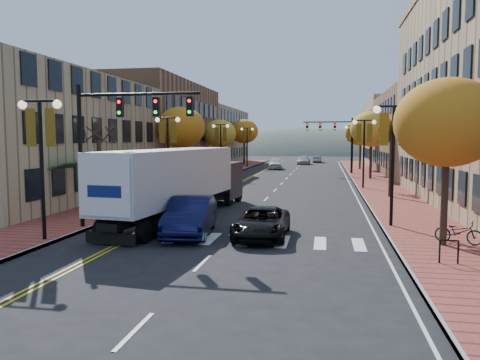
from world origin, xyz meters
The scene contains 32 objects.
ground centered at (0.00, 0.00, 0.00)m, with size 200.00×200.00×0.00m, color black.
sidewalk_left centered at (-9.00, 32.50, 0.07)m, with size 4.00×85.00×0.15m, color brown.
sidewalk_right centered at (9.00, 32.50, 0.07)m, with size 4.00×85.00×0.15m, color brown.
building_left_near centered at (-17.00, 13.00, 4.50)m, with size 12.00×22.00×9.00m, color #9E8966.
building_left_mid centered at (-17.00, 36.00, 5.50)m, with size 12.00×24.00×11.00m, color brown.
building_left_far centered at (-17.00, 61.00, 4.75)m, with size 12.00×26.00×9.50m, color #9E8966.
building_right_mid centered at (18.50, 42.00, 5.00)m, with size 15.00×24.00×10.00m, color brown.
building_right_far centered at (18.50, 64.00, 5.50)m, with size 15.00×20.00×11.00m, color #9E8966.
tree_left_a centered at (-9.00, 8.00, 2.25)m, with size 0.28×0.28×4.20m.
tree_left_b centered at (-9.00, 24.00, 5.45)m, with size 4.48×4.48×7.21m.
tree_left_c centered at (-9.00, 40.00, 5.05)m, with size 4.16×4.16×6.69m.
tree_left_d centered at (-9.00, 58.00, 5.60)m, with size 4.61×4.61×7.42m.
tree_right_a centered at (9.00, 2.00, 5.05)m, with size 4.16×4.16×6.69m.
tree_right_b centered at (9.00, 18.00, 2.25)m, with size 0.28×0.28×4.20m.
tree_right_c centered at (9.00, 34.00, 5.45)m, with size 4.48×4.48×7.21m.
tree_right_d centered at (9.00, 50.00, 5.29)m, with size 4.35×4.35×7.00m.
lamp_left_a centered at (-7.50, 0.00, 4.29)m, with size 1.96×0.36×6.05m.
lamp_left_b centered at (-7.50, 16.00, 4.29)m, with size 1.96×0.36×6.05m.
lamp_left_c centered at (-7.50, 34.00, 4.29)m, with size 1.96×0.36×6.05m.
lamp_left_d centered at (-7.50, 52.00, 4.29)m, with size 1.96×0.36×6.05m.
lamp_right_a centered at (7.50, 6.00, 4.29)m, with size 1.96×0.36×6.05m.
lamp_right_b centered at (7.50, 24.00, 4.29)m, with size 1.96×0.36×6.05m.
lamp_right_c centered at (7.50, 42.00, 4.29)m, with size 1.96×0.36×6.05m.
traffic_mast_near centered at (-5.48, 3.00, 4.92)m, with size 6.10×0.35×7.00m.
traffic_mast_far centered at (5.48, 42.00, 4.92)m, with size 6.10×0.34×7.00m.
semi_truck centered at (-3.61, 7.02, 2.26)m, with size 4.14×15.66×3.87m.
navy_sedan centered at (-1.82, 2.73, 0.88)m, with size 1.86×5.34×1.76m, color #0D0F35.
black_suv centered at (1.50, 2.69, 0.68)m, with size 2.26×4.90×1.36m, color black.
car_far_white centered at (-2.95, 49.93, 0.83)m, with size 1.95×4.86×1.66m, color silver.
car_far_silver centered at (0.50, 63.17, 0.71)m, with size 1.99×4.90×1.42m, color #ACABB3.
car_far_oncoming centered at (2.68, 70.24, 0.73)m, with size 1.55×4.44×1.46m, color #97989E.
bicycle centered at (9.68, 2.32, 0.63)m, with size 0.64×1.83×0.96m, color gray.
Camera 1 is at (4.29, -17.83, 4.44)m, focal length 35.00 mm.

